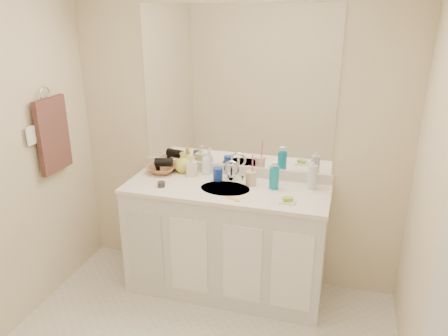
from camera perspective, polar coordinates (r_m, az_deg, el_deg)
The scene contains 24 objects.
wall_back at distance 3.37m, azimuth 1.55°, elevation 4.25°, with size 2.60×0.02×2.40m, color beige.
vanity_cabinet at distance 3.44m, azimuth 0.24°, elevation -9.53°, with size 1.50×0.55×0.85m, color silver.
countertop at distance 3.24m, azimuth 0.25°, elevation -2.77°, with size 1.52×0.57×0.03m, color white.
backsplash at distance 3.45m, azimuth 1.44°, elevation -0.29°, with size 1.52×0.03×0.08m, color silver.
sink_basin at distance 3.22m, azimuth 0.15°, elevation -2.86°, with size 0.37×0.37×0.02m, color beige.
faucet at distance 3.35m, azimuth 1.00°, elevation -0.63°, with size 0.02×0.02×0.11m, color silver.
mirror at distance 3.29m, azimuth 1.58°, elevation 10.25°, with size 1.48×0.01×1.20m, color white.
blue_mug at distance 3.34m, azimuth -0.81°, elevation -0.81°, with size 0.07×0.07×0.10m, color #173BA2.
tan_cup at distance 3.26m, azimuth 3.53°, elevation -1.36°, with size 0.08×0.08×0.11m, color beige.
toothbrush at distance 3.22m, azimuth 3.74°, elevation 0.21°, with size 0.01×0.01×0.19m, color #F34073.
mouthwash_bottle at distance 3.20m, azimuth 6.56°, elevation -1.25°, with size 0.07×0.07×0.17m, color #0D86A6.
clear_pump_bottle at distance 3.24m, azimuth 11.45°, elevation -1.19°, with size 0.07×0.07×0.18m, color silver.
soap_dish at distance 3.02m, azimuth 8.29°, elevation -4.34°, with size 0.11×0.09×0.01m, color white.
green_soap at distance 3.01m, azimuth 8.31°, elevation -4.03°, with size 0.07×0.05×0.02m, color #89BD2E.
orange_comb at distance 3.03m, azimuth 1.22°, elevation -4.11°, with size 0.11×0.02×0.00m, color #FFAB1A.
dark_jar at distance 3.27m, azimuth -8.19°, elevation -2.12°, with size 0.06×0.06×0.04m, color #2E2D33.
soap_bottle_white at distance 3.46m, azimuth -2.34°, elevation 0.68°, with size 0.07×0.07×0.18m, color white.
soap_bottle_cream at distance 3.43m, azimuth -4.22°, elevation 0.37°, with size 0.08×0.08×0.18m, color #ECE8C1.
soap_bottle_yellow at distance 3.51m, azimuth -5.42°, elevation 0.76°, with size 0.13×0.13×0.17m, color #D3D352.
wicker_basket at distance 3.54m, azimuth -8.11°, elevation -0.16°, with size 0.23×0.23×0.06m, color #925D3B.
hair_dryer at distance 3.51m, azimuth -7.86°, elevation 0.75°, with size 0.07×0.07×0.14m, color black.
towel_ring at distance 3.39m, azimuth -22.35°, elevation 8.91°, with size 0.11×0.11×0.01m, color silver.
hand_towel at distance 3.45m, azimuth -21.42°, elevation 4.03°, with size 0.04×0.32×0.55m, color #371F1D.
switch_plate at distance 3.30m, azimuth -23.89°, elevation 3.90°, with size 0.01×0.09×0.13m, color white.
Camera 1 is at (0.82, -1.83, 2.14)m, focal length 35.00 mm.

